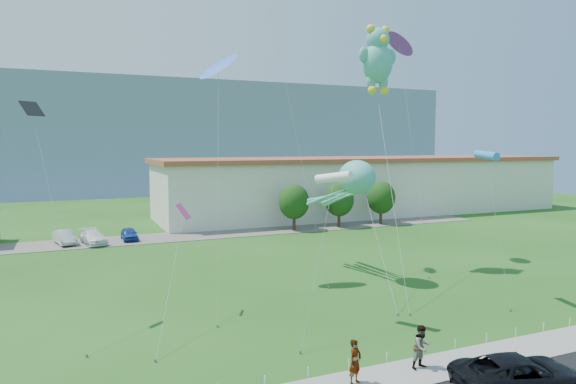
{
  "coord_description": "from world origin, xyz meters",
  "views": [
    {
      "loc": [
        -14.18,
        -20.44,
        9.99
      ],
      "look_at": [
        -1.95,
        8.0,
        7.15
      ],
      "focal_mm": 32.0,
      "sensor_mm": 36.0,
      "label": 1
    }
  ],
  "objects_px": {
    "teddy_bear_kite": "(378,58)",
    "suv": "(521,375)",
    "pedestrian_left": "(355,362)",
    "parked_car_silver": "(64,237)",
    "pedestrian_right": "(422,347)",
    "warehouse": "(366,185)",
    "octopus_kite": "(349,186)",
    "parked_car_white": "(93,237)",
    "parked_car_blue": "(129,234)"
  },
  "relations": [
    {
      "from": "octopus_kite",
      "to": "pedestrian_right",
      "type": "bearing_deg",
      "value": -108.21
    },
    {
      "from": "pedestrian_left",
      "to": "teddy_bear_kite",
      "type": "height_order",
      "value": "teddy_bear_kite"
    },
    {
      "from": "parked_car_silver",
      "to": "parked_car_white",
      "type": "height_order",
      "value": "parked_car_silver"
    },
    {
      "from": "suv",
      "to": "parked_car_silver",
      "type": "relative_size",
      "value": 1.29
    },
    {
      "from": "pedestrian_right",
      "to": "octopus_kite",
      "type": "height_order",
      "value": "octopus_kite"
    },
    {
      "from": "suv",
      "to": "parked_car_blue",
      "type": "bearing_deg",
      "value": 29.08
    },
    {
      "from": "pedestrian_right",
      "to": "parked_car_blue",
      "type": "relative_size",
      "value": 0.52
    },
    {
      "from": "pedestrian_left",
      "to": "pedestrian_right",
      "type": "distance_m",
      "value": 3.49
    },
    {
      "from": "pedestrian_left",
      "to": "warehouse",
      "type": "bearing_deg",
      "value": 33.95
    },
    {
      "from": "warehouse",
      "to": "teddy_bear_kite",
      "type": "height_order",
      "value": "teddy_bear_kite"
    },
    {
      "from": "warehouse",
      "to": "pedestrian_right",
      "type": "height_order",
      "value": "warehouse"
    },
    {
      "from": "warehouse",
      "to": "teddy_bear_kite",
      "type": "distance_m",
      "value": 36.51
    },
    {
      "from": "pedestrian_left",
      "to": "parked_car_white",
      "type": "relative_size",
      "value": 0.4
    },
    {
      "from": "parked_car_blue",
      "to": "teddy_bear_kite",
      "type": "height_order",
      "value": "teddy_bear_kite"
    },
    {
      "from": "warehouse",
      "to": "teddy_bear_kite",
      "type": "xyz_separation_m",
      "value": [
        -17.45,
        -29.45,
        12.68
      ]
    },
    {
      "from": "pedestrian_left",
      "to": "parked_car_silver",
      "type": "xyz_separation_m",
      "value": [
        -11.23,
        37.82,
        -0.27
      ]
    },
    {
      "from": "parked_car_silver",
      "to": "teddy_bear_kite",
      "type": "xyz_separation_m",
      "value": [
        23.29,
        -20.6,
        16.05
      ]
    },
    {
      "from": "parked_car_white",
      "to": "octopus_kite",
      "type": "xyz_separation_m",
      "value": [
        17.05,
        -21.56,
        6.24
      ]
    },
    {
      "from": "warehouse",
      "to": "pedestrian_right",
      "type": "xyz_separation_m",
      "value": [
        -26.02,
        -46.57,
        -3.05
      ]
    },
    {
      "from": "pedestrian_right",
      "to": "teddy_bear_kite",
      "type": "height_order",
      "value": "teddy_bear_kite"
    },
    {
      "from": "warehouse",
      "to": "parked_car_blue",
      "type": "bearing_deg",
      "value": -165.3
    },
    {
      "from": "pedestrian_left",
      "to": "parked_car_white",
      "type": "bearing_deg",
      "value": 79.34
    },
    {
      "from": "pedestrian_left",
      "to": "parked_car_silver",
      "type": "relative_size",
      "value": 0.44
    },
    {
      "from": "pedestrian_left",
      "to": "parked_car_blue",
      "type": "xyz_separation_m",
      "value": [
        -4.99,
        37.62,
        -0.33
      ]
    },
    {
      "from": "suv",
      "to": "octopus_kite",
      "type": "xyz_separation_m",
      "value": [
        2.79,
        18.61,
        6.16
      ]
    },
    {
      "from": "pedestrian_right",
      "to": "parked_car_silver",
      "type": "bearing_deg",
      "value": 102.17
    },
    {
      "from": "teddy_bear_kite",
      "to": "suv",
      "type": "bearing_deg",
      "value": -107.22
    },
    {
      "from": "warehouse",
      "to": "pedestrian_right",
      "type": "distance_m",
      "value": 53.43
    },
    {
      "from": "suv",
      "to": "teddy_bear_kite",
      "type": "bearing_deg",
      "value": -2.76
    },
    {
      "from": "pedestrian_left",
      "to": "octopus_kite",
      "type": "distance_m",
      "value": 18.48
    },
    {
      "from": "pedestrian_left",
      "to": "octopus_kite",
      "type": "height_order",
      "value": "octopus_kite"
    },
    {
      "from": "pedestrian_right",
      "to": "parked_car_blue",
      "type": "bearing_deg",
      "value": 93.58
    },
    {
      "from": "suv",
      "to": "pedestrian_left",
      "type": "bearing_deg",
      "value": 74.32
    },
    {
      "from": "pedestrian_right",
      "to": "parked_car_white",
      "type": "bearing_deg",
      "value": 99.0
    },
    {
      "from": "suv",
      "to": "pedestrian_left",
      "type": "relative_size",
      "value": 2.94
    },
    {
      "from": "parked_car_silver",
      "to": "parked_car_white",
      "type": "bearing_deg",
      "value": -33.02
    },
    {
      "from": "pedestrian_left",
      "to": "pedestrian_right",
      "type": "height_order",
      "value": "pedestrian_right"
    },
    {
      "from": "warehouse",
      "to": "suv",
      "type": "bearing_deg",
      "value": -115.48
    },
    {
      "from": "pedestrian_left",
      "to": "parked_car_silver",
      "type": "bearing_deg",
      "value": 82.8
    },
    {
      "from": "parked_car_silver",
      "to": "octopus_kite",
      "type": "bearing_deg",
      "value": -62.03
    },
    {
      "from": "parked_car_silver",
      "to": "parked_car_blue",
      "type": "bearing_deg",
      "value": -15.07
    },
    {
      "from": "octopus_kite",
      "to": "teddy_bear_kite",
      "type": "distance_m",
      "value": 10.63
    },
    {
      "from": "parked_car_silver",
      "to": "parked_car_white",
      "type": "distance_m",
      "value": 2.83
    },
    {
      "from": "parked_car_silver",
      "to": "pedestrian_left",
      "type": "bearing_deg",
      "value": -86.7
    },
    {
      "from": "teddy_bear_kite",
      "to": "pedestrian_left",
      "type": "bearing_deg",
      "value": -124.99
    },
    {
      "from": "pedestrian_left",
      "to": "teddy_bear_kite",
      "type": "distance_m",
      "value": 26.28
    },
    {
      "from": "pedestrian_right",
      "to": "teddy_bear_kite",
      "type": "relative_size",
      "value": 0.1
    },
    {
      "from": "suv",
      "to": "parked_car_white",
      "type": "bearing_deg",
      "value": 34.0
    },
    {
      "from": "warehouse",
      "to": "octopus_kite",
      "type": "relative_size",
      "value": 4.45
    },
    {
      "from": "warehouse",
      "to": "parked_car_white",
      "type": "distance_m",
      "value": 39.46
    }
  ]
}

